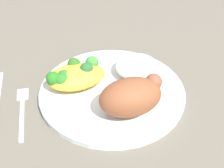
{
  "coord_description": "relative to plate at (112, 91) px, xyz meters",
  "views": [
    {
      "loc": [
        -0.14,
        -0.41,
        0.37
      ],
      "look_at": [
        0.0,
        0.0,
        0.02
      ],
      "focal_mm": 45.43,
      "sensor_mm": 36.0,
      "label": 1
    }
  ],
  "objects": [
    {
      "name": "plate",
      "position": [
        0.0,
        0.0,
        0.0
      ],
      "size": [
        0.29,
        0.29,
        0.01
      ],
      "color": "silver",
      "rests_on": "ground_plane"
    },
    {
      "name": "roasted_chicken",
      "position": [
        0.01,
        -0.07,
        0.04
      ],
      "size": [
        0.12,
        0.07,
        0.07
      ],
      "color": "brown",
      "rests_on": "plate"
    },
    {
      "name": "fork",
      "position": [
        -0.17,
        0.01,
        -0.0
      ],
      "size": [
        0.03,
        0.14,
        0.01
      ],
      "color": "silver",
      "rests_on": "ground_plane"
    },
    {
      "name": "mac_cheese_with_broccoli",
      "position": [
        -0.06,
        0.04,
        0.03
      ],
      "size": [
        0.12,
        0.08,
        0.05
      ],
      "color": "gold",
      "rests_on": "plate"
    },
    {
      "name": "rice_pile",
      "position": [
        0.06,
        0.03,
        0.02
      ],
      "size": [
        0.09,
        0.09,
        0.03
      ],
      "primitive_type": "ellipsoid",
      "color": "silver",
      "rests_on": "plate"
    },
    {
      "name": "ground_plane",
      "position": [
        0.0,
        0.0,
        -0.01
      ],
      "size": [
        2.0,
        2.0,
        0.0
      ],
      "primitive_type": "plane",
      "color": "#665F52"
    }
  ]
}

